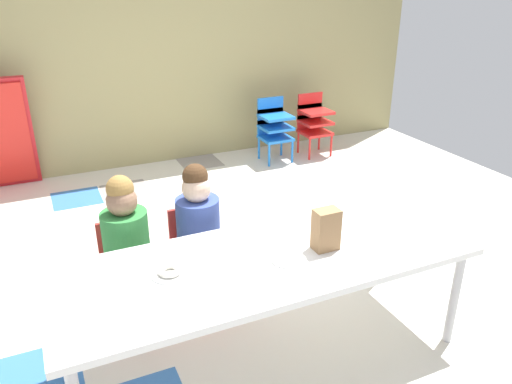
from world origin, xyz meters
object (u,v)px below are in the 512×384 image
(paper_bag_brown, at_px, (326,229))
(paper_plate_near_edge, at_px, (170,274))
(craft_table, at_px, (267,265))
(kid_chair_red_stack, at_px, (314,120))
(seated_child_middle_seat, at_px, (198,223))
(kid_chair_blue_stack, at_px, (274,125))
(donut_powdered_on_plate, at_px, (170,270))
(paper_plate_center_table, at_px, (288,259))
(seated_child_near_camera, at_px, (126,237))

(paper_bag_brown, relative_size, paper_plate_near_edge, 1.22)
(craft_table, bearing_deg, kid_chair_red_stack, 55.28)
(seated_child_middle_seat, height_order, kid_chair_blue_stack, seated_child_middle_seat)
(kid_chair_blue_stack, bearing_deg, donut_powdered_on_plate, -125.02)
(seated_child_middle_seat, distance_m, donut_powdered_on_plate, 0.66)
(kid_chair_red_stack, relative_size, paper_plate_center_table, 3.78)
(kid_chair_red_stack, height_order, paper_bag_brown, paper_bag_brown)
(kid_chair_blue_stack, xyz_separation_m, donut_powdered_on_plate, (-1.91, -2.73, 0.24))
(paper_plate_near_edge, xyz_separation_m, donut_powdered_on_plate, (0.00, 0.00, 0.02))
(seated_child_middle_seat, bearing_deg, donut_powdered_on_plate, -119.78)
(paper_plate_center_table, xyz_separation_m, donut_powdered_on_plate, (-0.57, 0.11, 0.02))
(seated_child_near_camera, bearing_deg, kid_chair_red_stack, 40.73)
(craft_table, xyz_separation_m, seated_child_middle_seat, (-0.16, 0.62, -0.01))
(paper_bag_brown, bearing_deg, seated_child_near_camera, 143.83)
(seated_child_middle_seat, relative_size, kid_chair_red_stack, 1.35)
(donut_powdered_on_plate, bearing_deg, paper_plate_center_table, -11.19)
(kid_chair_blue_stack, distance_m, paper_plate_center_table, 3.15)
(kid_chair_blue_stack, relative_size, paper_plate_near_edge, 3.78)
(craft_table, height_order, kid_chair_red_stack, kid_chair_red_stack)
(kid_chair_blue_stack, bearing_deg, seated_child_near_camera, -132.96)
(paper_bag_brown, distance_m, paper_plate_near_edge, 0.81)
(kid_chair_blue_stack, relative_size, kid_chair_red_stack, 1.00)
(seated_child_near_camera, height_order, paper_bag_brown, seated_child_near_camera)
(paper_plate_center_table, height_order, donut_powdered_on_plate, donut_powdered_on_plate)
(kid_chair_blue_stack, height_order, kid_chair_red_stack, same)
(paper_bag_brown, xyz_separation_m, paper_plate_near_edge, (-0.80, 0.09, -0.11))
(kid_chair_blue_stack, xyz_separation_m, kid_chair_red_stack, (0.50, 0.00, 0.00))
(seated_child_middle_seat, xyz_separation_m, kid_chair_blue_stack, (1.59, 2.16, -0.16))
(kid_chair_red_stack, bearing_deg, kid_chair_blue_stack, 180.00)
(craft_table, xyz_separation_m, paper_bag_brown, (0.31, -0.04, 0.15))
(paper_plate_near_edge, height_order, paper_plate_center_table, same)
(kid_chair_blue_stack, height_order, paper_plate_near_edge, kid_chair_blue_stack)
(seated_child_near_camera, bearing_deg, kid_chair_blue_stack, 47.04)
(seated_child_middle_seat, bearing_deg, craft_table, -75.47)
(craft_table, distance_m, paper_plate_near_edge, 0.49)
(seated_child_near_camera, relative_size, paper_plate_near_edge, 5.10)
(seated_child_near_camera, relative_size, kid_chair_blue_stack, 1.35)
(kid_chair_blue_stack, relative_size, donut_powdered_on_plate, 5.94)
(seated_child_near_camera, distance_m, kid_chair_blue_stack, 2.96)
(kid_chair_red_stack, bearing_deg, paper_bag_brown, -119.74)
(seated_child_near_camera, bearing_deg, donut_powdered_on_plate, -79.69)
(craft_table, distance_m, paper_bag_brown, 0.35)
(kid_chair_blue_stack, distance_m, donut_powdered_on_plate, 3.34)
(paper_plate_center_table, bearing_deg, craft_table, 145.16)
(paper_bag_brown, bearing_deg, kid_chair_red_stack, 60.26)
(kid_chair_red_stack, relative_size, paper_bag_brown, 3.09)
(craft_table, xyz_separation_m, paper_plate_near_edge, (-0.48, 0.05, 0.05))
(craft_table, xyz_separation_m, kid_chair_red_stack, (1.93, 2.78, -0.17))
(kid_chair_red_stack, bearing_deg, donut_powdered_on_plate, -131.45)
(craft_table, relative_size, paper_plate_near_edge, 11.84)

